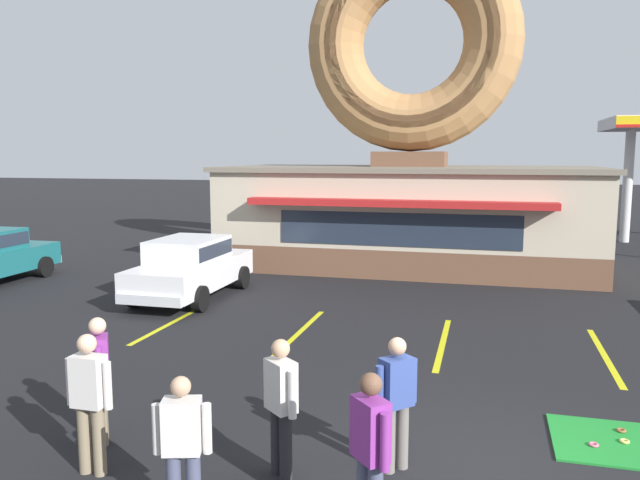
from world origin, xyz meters
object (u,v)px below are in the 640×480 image
Objects in this scene: pedestrian_leather_jacket_man at (396,398)px; pedestrian_beanie_man at (182,444)px; car_white at (191,265)px; trash_bin at (193,257)px; pedestrian_clipboard_woman at (100,374)px; pedestrian_hooded_kid at (370,448)px; pedestrian_crossing_woman at (90,397)px; pedestrian_blue_sweater_man at (281,401)px.

pedestrian_beanie_man is at bearing -139.21° from pedestrian_leather_jacket_man.
trash_bin is (-1.57, 3.27, -0.37)m from car_white.
car_white is 8.38m from pedestrian_clipboard_woman.
pedestrian_leather_jacket_man is at bearing 87.95° from pedestrian_hooded_kid.
pedestrian_hooded_kid reaches higher than trash_bin.
pedestrian_beanie_man is 1.65m from pedestrian_crossing_woman.
pedestrian_blue_sweater_man is 1.70× the size of trash_bin.
pedestrian_crossing_woman is (3.08, -8.67, 0.07)m from car_white.
pedestrian_hooded_kid is 3.42m from pedestrian_crossing_woman.
pedestrian_crossing_woman reaches higher than pedestrian_blue_sweater_man.
pedestrian_hooded_kid is (6.47, -9.07, 0.07)m from car_white.
pedestrian_beanie_man is 1.61× the size of trash_bin.
pedestrian_crossing_woman is (-3.39, 0.40, 0.00)m from pedestrian_hooded_kid.
car_white is 4.69× the size of trash_bin.
car_white is at bearing 122.80° from pedestrian_blue_sweater_man.
pedestrian_blue_sweater_man is at bearing 60.31° from pedestrian_beanie_man.
pedestrian_clipboard_woman reaches higher than pedestrian_blue_sweater_man.
pedestrian_blue_sweater_man is at bearing 13.24° from pedestrian_crossing_woman.
pedestrian_leather_jacket_man is at bearing 21.83° from pedestrian_blue_sweater_man.
pedestrian_clipboard_woman is at bearing -69.10° from trash_bin.
pedestrian_hooded_kid is 1.42m from pedestrian_leather_jacket_man.
pedestrian_clipboard_woman is at bearing 116.78° from pedestrian_crossing_woman.
trash_bin is (-4.28, 11.20, -0.43)m from pedestrian_clipboard_woman.
pedestrian_crossing_woman is at bearing -163.51° from pedestrian_leather_jacket_man.
pedestrian_crossing_woman is at bearing -68.72° from trash_bin.
pedestrian_clipboard_woman is 0.99× the size of pedestrian_crossing_woman.
pedestrian_clipboard_woman reaches higher than pedestrian_leather_jacket_man.
pedestrian_blue_sweater_man is 2.56m from pedestrian_clipboard_woman.
car_white reaches higher than pedestrian_beanie_man.
pedestrian_hooded_kid is at bearing 7.27° from pedestrian_beanie_man.
trash_bin is (-8.05, 12.34, -0.44)m from pedestrian_hooded_kid.
pedestrian_blue_sweater_man is 0.98× the size of pedestrian_hooded_kid.
pedestrian_crossing_woman is (-2.18, -0.51, 0.02)m from pedestrian_blue_sweater_man.
pedestrian_blue_sweater_man is at bearing -59.13° from trash_bin.
pedestrian_clipboard_woman is 2.34m from pedestrian_beanie_man.
pedestrian_hooded_kid is (1.21, -0.91, 0.02)m from pedestrian_blue_sweater_man.
car_white is at bearing 130.45° from pedestrian_leather_jacket_man.
pedestrian_clipboard_woman is at bearing -175.79° from pedestrian_leather_jacket_man.
pedestrian_leather_jacket_man is at bearing 4.21° from pedestrian_clipboard_woman.
pedestrian_crossing_woman is at bearing 173.28° from pedestrian_hooded_kid.
pedestrian_crossing_woman is 12.82m from trash_bin.
pedestrian_crossing_woman is (0.37, -0.74, 0.01)m from pedestrian_clipboard_woman.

